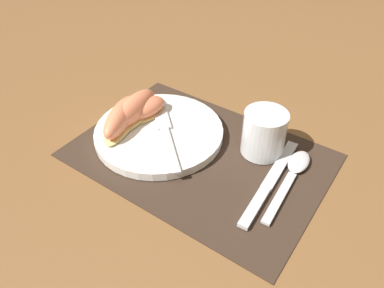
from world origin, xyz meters
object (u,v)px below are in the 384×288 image
(fork, at_px, (166,132))
(citrus_wedge_1, at_px, (133,110))
(citrus_wedge_2, at_px, (121,118))
(citrus_wedge_0, at_px, (143,109))
(plate, at_px, (159,133))
(knife, at_px, (269,183))
(juice_glass, at_px, (264,135))
(spoon, at_px, (294,171))

(fork, height_order, citrus_wedge_1, citrus_wedge_1)
(citrus_wedge_1, xyz_separation_m, citrus_wedge_2, (-0.00, -0.03, -0.00))
(citrus_wedge_0, bearing_deg, plate, -19.51)
(plate, relative_size, knife, 1.08)
(knife, bearing_deg, plate, -178.59)
(citrus_wedge_0, relative_size, citrus_wedge_1, 0.80)
(knife, bearing_deg, fork, -178.20)
(juice_glass, distance_m, citrus_wedge_1, 0.25)
(plate, bearing_deg, spoon, 12.03)
(knife, height_order, citrus_wedge_0, citrus_wedge_0)
(citrus_wedge_1, bearing_deg, spoon, 9.97)
(citrus_wedge_1, bearing_deg, citrus_wedge_0, 70.41)
(plate, xyz_separation_m, juice_glass, (0.18, 0.07, 0.03))
(spoon, height_order, citrus_wedge_2, citrus_wedge_2)
(spoon, bearing_deg, citrus_wedge_2, -164.61)
(juice_glass, distance_m, knife, 0.09)
(spoon, xyz_separation_m, fork, (-0.23, -0.05, 0.01))
(spoon, xyz_separation_m, citrus_wedge_1, (-0.31, -0.05, 0.03))
(spoon, bearing_deg, fork, -166.85)
(knife, xyz_separation_m, citrus_wedge_2, (-0.29, -0.04, 0.03))
(fork, height_order, citrus_wedge_0, citrus_wedge_0)
(knife, xyz_separation_m, citrus_wedge_0, (-0.28, 0.01, 0.03))
(fork, bearing_deg, knife, 1.80)
(fork, bearing_deg, citrus_wedge_2, -158.32)
(juice_glass, distance_m, fork, 0.18)
(plate, distance_m, citrus_wedge_0, 0.06)
(plate, distance_m, citrus_wedge_2, 0.07)
(plate, height_order, citrus_wedge_1, citrus_wedge_1)
(knife, xyz_separation_m, fork, (-0.21, -0.01, 0.02))
(juice_glass, xyz_separation_m, spoon, (0.07, -0.02, -0.03))
(plate, bearing_deg, citrus_wedge_2, -152.22)
(plate, height_order, fork, fork)
(citrus_wedge_0, bearing_deg, citrus_wedge_1, -109.59)
(spoon, distance_m, citrus_wedge_1, 0.32)
(juice_glass, distance_m, citrus_wedge_0, 0.24)
(spoon, relative_size, fork, 1.17)
(citrus_wedge_0, bearing_deg, knife, -2.65)
(citrus_wedge_0, height_order, citrus_wedge_1, citrus_wedge_1)
(fork, distance_m, citrus_wedge_2, 0.09)
(citrus_wedge_1, height_order, citrus_wedge_2, citrus_wedge_1)
(citrus_wedge_2, bearing_deg, juice_glass, 23.76)
(knife, distance_m, fork, 0.21)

